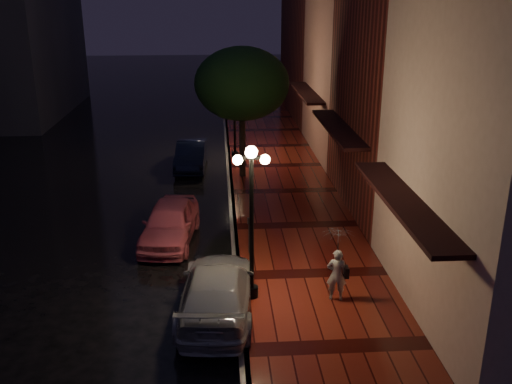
% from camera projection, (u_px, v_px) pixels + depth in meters
% --- Properties ---
extents(ground, '(120.00, 120.00, 0.00)m').
position_uv_depth(ground, '(234.00, 230.00, 20.56)').
color(ground, black).
rests_on(ground, ground).
extents(sidewalk, '(4.50, 60.00, 0.15)m').
position_uv_depth(sidewalk, '(296.00, 227.00, 20.68)').
color(sidewalk, '#46100C').
rests_on(sidewalk, ground).
extents(curb, '(0.25, 60.00, 0.15)m').
position_uv_depth(curb, '(234.00, 228.00, 20.53)').
color(curb, '#595451').
rests_on(curb, ground).
extents(storefront_mid, '(5.00, 8.00, 11.00)m').
position_uv_depth(storefront_mid, '(419.00, 67.00, 21.05)').
color(storefront_mid, '#511914').
rests_on(storefront_mid, ground).
extents(storefront_far, '(5.00, 8.00, 9.00)m').
position_uv_depth(storefront_far, '(364.00, 67.00, 28.91)').
color(storefront_far, '#8C5951').
rests_on(storefront_far, ground).
extents(storefront_extra, '(5.00, 12.00, 10.00)m').
position_uv_depth(storefront_extra, '(328.00, 41.00, 38.15)').
color(storefront_extra, '#511914').
rests_on(storefront_extra, ground).
extents(streetlamp_near, '(0.96, 0.36, 4.31)m').
position_uv_depth(streetlamp_near, '(251.00, 214.00, 15.01)').
color(streetlamp_near, black).
rests_on(streetlamp_near, sidewalk).
extents(streetlamp_far, '(0.96, 0.36, 4.31)m').
position_uv_depth(streetlamp_far, '(234.00, 110.00, 28.18)').
color(streetlamp_far, black).
rests_on(streetlamp_far, sidewalk).
extents(street_tree, '(4.16, 4.16, 5.80)m').
position_uv_depth(street_tree, '(242.00, 86.00, 24.82)').
color(street_tree, black).
rests_on(street_tree, sidewalk).
extents(pink_car, '(2.11, 4.27, 1.40)m').
position_uv_depth(pink_car, '(170.00, 222.00, 19.43)').
color(pink_car, '#C65164').
rests_on(pink_car, ground).
extents(navy_car, '(1.55, 4.04, 1.31)m').
position_uv_depth(navy_car, '(191.00, 155.00, 27.54)').
color(navy_car, black).
rests_on(navy_car, ground).
extents(silver_car, '(2.30, 4.86, 1.37)m').
position_uv_depth(silver_car, '(217.00, 291.00, 15.05)').
color(silver_car, '#96979D').
rests_on(silver_car, ground).
extents(woman_with_umbrella, '(0.86, 0.88, 2.08)m').
position_uv_depth(woman_with_umbrella, '(338.00, 253.00, 15.25)').
color(woman_with_umbrella, white).
rests_on(woman_with_umbrella, sidewalk).
extents(parking_meter, '(0.13, 0.10, 1.21)m').
position_uv_depth(parking_meter, '(249.00, 232.00, 18.22)').
color(parking_meter, black).
rests_on(parking_meter, sidewalk).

